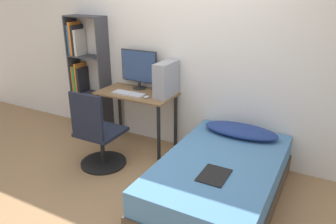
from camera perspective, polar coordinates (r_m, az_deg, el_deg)
ground_plane at (r=3.51m, az=-7.23°, el=-14.33°), size 14.00×14.00×0.00m
wall_back at (r=4.08m, az=2.92°, el=10.22°), size 8.00×0.05×2.50m
desk at (r=4.25m, az=-5.45°, el=1.74°), size 1.00×0.55×0.75m
bookshelf at (r=4.91m, az=-14.35°, el=5.69°), size 0.57×0.26×1.65m
office_chair at (r=3.90m, az=-12.07°, el=-4.63°), size 0.55×0.55×0.95m
bed at (r=3.36m, az=8.97°, el=-11.62°), size 1.09×1.81×0.45m
pillow at (r=3.77m, az=12.54°, el=-3.16°), size 0.83×0.36×0.11m
magazine at (r=2.98m, az=8.02°, el=-10.84°), size 0.24×0.32×0.01m
monitor at (r=4.31m, az=-5.09°, el=7.68°), size 0.53×0.18×0.51m
keyboard at (r=4.15m, az=-6.87°, el=3.21°), size 0.43×0.14×0.02m
pc_tower at (r=4.00m, az=-0.35°, el=5.70°), size 0.16×0.39×0.42m
mouse at (r=4.01m, az=-3.75°, el=2.67°), size 0.06×0.09×0.02m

